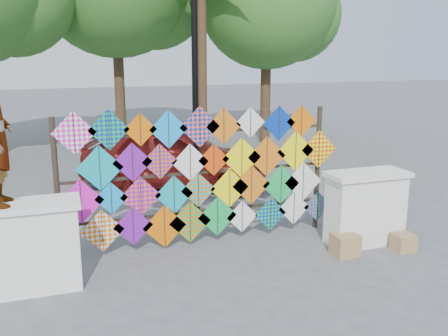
{
  "coord_description": "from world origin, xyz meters",
  "views": [
    {
      "loc": [
        -2.24,
        -7.17,
        3.28
      ],
      "look_at": [
        0.4,
        0.6,
        1.34
      ],
      "focal_mm": 40.0,
      "sensor_mm": 36.0,
      "label": 1
    }
  ],
  "objects": [
    {
      "name": "parapet_right",
      "position": [
        2.7,
        -0.2,
        0.65
      ],
      "size": [
        1.4,
        0.65,
        1.28
      ],
      "color": "white",
      "rests_on": "ground"
    },
    {
      "name": "lamppost",
      "position": [
        0.3,
        2.0,
        2.69
      ],
      "size": [
        0.28,
        0.28,
        4.46
      ],
      "color": "black",
      "rests_on": "ground"
    },
    {
      "name": "ground",
      "position": [
        0.0,
        0.0,
        0.0
      ],
      "size": [
        80.0,
        80.0,
        0.0
      ],
      "primitive_type": "plane",
      "color": "slate",
      "rests_on": "ground"
    },
    {
      "name": "kite_rack",
      "position": [
        0.08,
        0.72,
        1.21
      ],
      "size": [
        4.95,
        0.24,
        2.4
      ],
      "color": "black",
      "rests_on": "ground"
    },
    {
      "name": "parapet_left",
      "position": [
        -2.7,
        -0.2,
        0.65
      ],
      "size": [
        1.4,
        0.65,
        1.28
      ],
      "color": "white",
      "rests_on": "ground"
    },
    {
      "name": "cardboard_box_near",
      "position": [
        2.11,
        -0.55,
        0.18
      ],
      "size": [
        0.4,
        0.36,
        0.36
      ],
      "primitive_type": "cube",
      "color": "#AD8254",
      "rests_on": "ground"
    },
    {
      "name": "sedan",
      "position": [
        0.47,
        4.47,
        0.76
      ],
      "size": [
        4.82,
        3.48,
        1.52
      ],
      "primitive_type": "imported",
      "rotation": [
        0.0,
        0.0,
        1.15
      ],
      "color": "#5D1210",
      "rests_on": "ground"
    },
    {
      "name": "tree_east",
      "position": [
        5.09,
        9.53,
        4.99
      ],
      "size": [
        5.4,
        4.8,
        7.42
      ],
      "color": "#4D3321",
      "rests_on": "ground"
    },
    {
      "name": "cardboard_box_far",
      "position": [
        3.14,
        -0.7,
        0.14
      ],
      "size": [
        0.34,
        0.31,
        0.29
      ],
      "primitive_type": "cube",
      "color": "#AD8254",
      "rests_on": "ground"
    }
  ]
}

